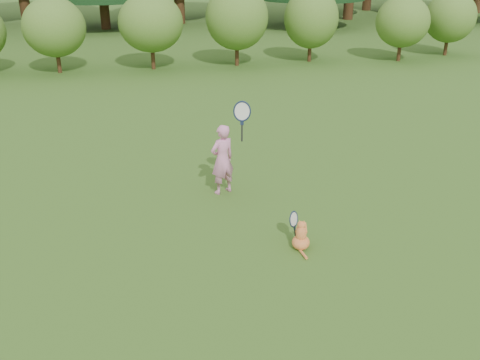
{
  "coord_description": "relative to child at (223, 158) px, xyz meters",
  "views": [
    {
      "loc": [
        -1.55,
        -6.61,
        4.01
      ],
      "look_at": [
        0.2,
        0.8,
        0.7
      ],
      "focal_mm": 40.0,
      "sensor_mm": 36.0,
      "label": 1
    }
  ],
  "objects": [
    {
      "name": "cat",
      "position": [
        0.7,
        -2.13,
        -0.43
      ],
      "size": [
        0.43,
        0.64,
        0.6
      ],
      "rotation": [
        0.0,
        0.0,
        -0.39
      ],
      "color": "#CD5227",
      "rests_on": "ground"
    },
    {
      "name": "ground",
      "position": [
        -0.16,
        -1.9,
        -0.66
      ],
      "size": [
        100.0,
        100.0,
        0.0
      ],
      "primitive_type": "plane",
      "color": "#325818",
      "rests_on": "ground"
    },
    {
      "name": "shrub_row",
      "position": [
        -0.16,
        11.1,
        0.74
      ],
      "size": [
        28.0,
        3.0,
        2.8
      ],
      "primitive_type": null,
      "color": "#497223",
      "rests_on": "ground"
    },
    {
      "name": "child",
      "position": [
        0.0,
        0.0,
        0.0
      ],
      "size": [
        0.74,
        0.49,
        1.89
      ],
      "rotation": [
        0.0,
        0.0,
        3.54
      ],
      "color": "pink",
      "rests_on": "ground"
    },
    {
      "name": "tennis_ball",
      "position": [
        -0.02,
        -0.02,
        0.06
      ],
      "size": [
        0.07,
        0.07,
        0.07
      ],
      "color": "#B3DC19",
      "rests_on": "ground"
    }
  ]
}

